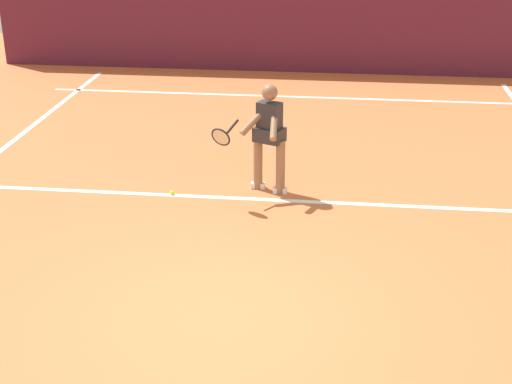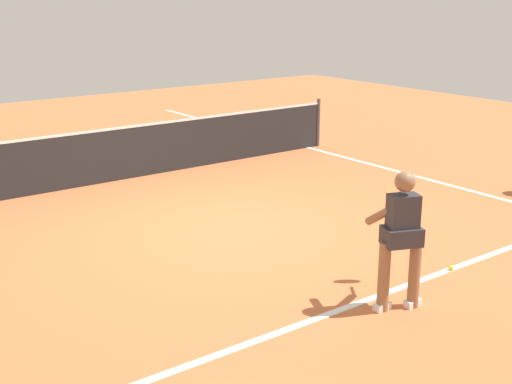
% 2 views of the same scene
% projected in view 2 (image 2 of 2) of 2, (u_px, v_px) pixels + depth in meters
% --- Properties ---
extents(ground_plane, '(27.80, 27.80, 0.00)m').
position_uv_depth(ground_plane, '(230.00, 228.00, 10.05)').
color(ground_plane, '#C66638').
extents(service_line_marking, '(8.96, 0.10, 0.01)m').
position_uv_depth(service_line_marking, '(377.00, 296.00, 7.78)').
color(service_line_marking, white).
rests_on(service_line_marking, ground).
extents(sideline_right_marking, '(0.10, 19.38, 0.01)m').
position_uv_depth(sideline_right_marking, '(429.00, 180.00, 12.63)').
color(sideline_right_marking, white).
rests_on(sideline_right_marking, ground).
extents(court_net, '(9.64, 0.08, 1.07)m').
position_uv_depth(court_net, '(123.00, 153.00, 12.53)').
color(court_net, '#4C4C51').
rests_on(court_net, ground).
extents(tennis_player, '(1.01, 0.85, 1.55)m').
position_uv_depth(tennis_player, '(401.00, 234.00, 7.29)').
color(tennis_player, '#8C6647').
rests_on(tennis_player, ground).
extents(tennis_ball_near, '(0.07, 0.07, 0.07)m').
position_uv_depth(tennis_ball_near, '(451.00, 268.00, 8.51)').
color(tennis_ball_near, '#D1E533').
rests_on(tennis_ball_near, ground).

